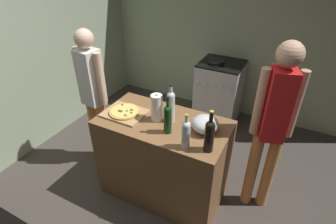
{
  "coord_description": "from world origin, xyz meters",
  "views": [
    {
      "loc": [
        1.05,
        -1.1,
        2.34
      ],
      "look_at": [
        0.06,
        0.8,
        0.98
      ],
      "focal_mm": 28.38,
      "sensor_mm": 36.0,
      "label": 1
    }
  ],
  "objects_px": {
    "pizza": "(125,111)",
    "person_in_red": "(272,124)",
    "paper_towel_roll": "(157,108)",
    "wine_bottle_green": "(209,134)",
    "wine_bottle_dark": "(186,133)",
    "person_in_stripes": "(93,92)",
    "stove": "(219,92)",
    "wine_bottle_amber": "(171,105)",
    "wine_bottle_clear": "(168,118)",
    "mixing_bowl": "(205,124)"
  },
  "relations": [
    {
      "from": "wine_bottle_amber",
      "to": "person_in_red",
      "type": "xyz_separation_m",
      "value": [
        0.86,
        0.26,
        -0.09
      ]
    },
    {
      "from": "pizza",
      "to": "stove",
      "type": "relative_size",
      "value": 0.31
    },
    {
      "from": "wine_bottle_amber",
      "to": "person_in_red",
      "type": "height_order",
      "value": "person_in_red"
    },
    {
      "from": "person_in_red",
      "to": "pizza",
      "type": "bearing_deg",
      "value": -164.52
    },
    {
      "from": "wine_bottle_clear",
      "to": "person_in_red",
      "type": "relative_size",
      "value": 0.2
    },
    {
      "from": "paper_towel_roll",
      "to": "wine_bottle_dark",
      "type": "height_order",
      "value": "wine_bottle_dark"
    },
    {
      "from": "mixing_bowl",
      "to": "paper_towel_roll",
      "type": "bearing_deg",
      "value": -175.63
    },
    {
      "from": "wine_bottle_green",
      "to": "stove",
      "type": "bearing_deg",
      "value": 104.26
    },
    {
      "from": "pizza",
      "to": "stove",
      "type": "xyz_separation_m",
      "value": [
        0.44,
        1.71,
        -0.49
      ]
    },
    {
      "from": "mixing_bowl",
      "to": "person_in_stripes",
      "type": "distance_m",
      "value": 1.35
    },
    {
      "from": "wine_bottle_clear",
      "to": "wine_bottle_amber",
      "type": "distance_m",
      "value": 0.18
    },
    {
      "from": "wine_bottle_amber",
      "to": "wine_bottle_dark",
      "type": "xyz_separation_m",
      "value": [
        0.28,
        -0.28,
        -0.03
      ]
    },
    {
      "from": "pizza",
      "to": "person_in_stripes",
      "type": "bearing_deg",
      "value": 161.95
    },
    {
      "from": "wine_bottle_amber",
      "to": "stove",
      "type": "distance_m",
      "value": 1.72
    },
    {
      "from": "pizza",
      "to": "stove",
      "type": "bearing_deg",
      "value": 75.48
    },
    {
      "from": "wine_bottle_green",
      "to": "stove",
      "type": "height_order",
      "value": "wine_bottle_green"
    },
    {
      "from": "wine_bottle_dark",
      "to": "wine_bottle_amber",
      "type": "bearing_deg",
      "value": 134.65
    },
    {
      "from": "wine_bottle_amber",
      "to": "person_in_red",
      "type": "bearing_deg",
      "value": 16.86
    },
    {
      "from": "paper_towel_roll",
      "to": "person_in_red",
      "type": "distance_m",
      "value": 1.03
    },
    {
      "from": "wine_bottle_green",
      "to": "stove",
      "type": "distance_m",
      "value": 2.0
    },
    {
      "from": "pizza",
      "to": "person_in_stripes",
      "type": "height_order",
      "value": "person_in_stripes"
    },
    {
      "from": "mixing_bowl",
      "to": "person_in_stripes",
      "type": "xyz_separation_m",
      "value": [
        -1.35,
        0.08,
        -0.05
      ]
    },
    {
      "from": "pizza",
      "to": "wine_bottle_amber",
      "type": "relative_size",
      "value": 0.8
    },
    {
      "from": "stove",
      "to": "person_in_red",
      "type": "bearing_deg",
      "value": -56.97
    },
    {
      "from": "wine_bottle_dark",
      "to": "person_in_red",
      "type": "bearing_deg",
      "value": 43.05
    },
    {
      "from": "pizza",
      "to": "person_in_red",
      "type": "relative_size",
      "value": 0.17
    },
    {
      "from": "wine_bottle_dark",
      "to": "pizza",
      "type": "bearing_deg",
      "value": 166.13
    },
    {
      "from": "wine_bottle_clear",
      "to": "stove",
      "type": "xyz_separation_m",
      "value": [
        -0.07,
        1.78,
        -0.61
      ]
    },
    {
      "from": "wine_bottle_amber",
      "to": "person_in_red",
      "type": "distance_m",
      "value": 0.91
    },
    {
      "from": "wine_bottle_dark",
      "to": "stove",
      "type": "relative_size",
      "value": 0.32
    },
    {
      "from": "mixing_bowl",
      "to": "wine_bottle_green",
      "type": "relative_size",
      "value": 0.65
    },
    {
      "from": "stove",
      "to": "pizza",
      "type": "bearing_deg",
      "value": -104.52
    },
    {
      "from": "wine_bottle_green",
      "to": "wine_bottle_amber",
      "type": "distance_m",
      "value": 0.51
    },
    {
      "from": "pizza",
      "to": "wine_bottle_dark",
      "type": "bearing_deg",
      "value": -13.87
    },
    {
      "from": "wine_bottle_dark",
      "to": "person_in_stripes",
      "type": "distance_m",
      "value": 1.34
    },
    {
      "from": "person_in_stripes",
      "to": "person_in_red",
      "type": "relative_size",
      "value": 0.94
    },
    {
      "from": "paper_towel_roll",
      "to": "wine_bottle_green",
      "type": "relative_size",
      "value": 0.72
    },
    {
      "from": "wine_bottle_clear",
      "to": "person_in_red",
      "type": "distance_m",
      "value": 0.92
    },
    {
      "from": "wine_bottle_green",
      "to": "wine_bottle_clear",
      "type": "relative_size",
      "value": 1.05
    },
    {
      "from": "pizza",
      "to": "wine_bottle_dark",
      "type": "distance_m",
      "value": 0.76
    },
    {
      "from": "pizza",
      "to": "wine_bottle_amber",
      "type": "bearing_deg",
      "value": 12.78
    },
    {
      "from": "paper_towel_roll",
      "to": "wine_bottle_dark",
      "type": "bearing_deg",
      "value": -31.0
    },
    {
      "from": "pizza",
      "to": "person_in_red",
      "type": "bearing_deg",
      "value": 15.48
    },
    {
      "from": "paper_towel_roll",
      "to": "wine_bottle_amber",
      "type": "relative_size",
      "value": 0.71
    },
    {
      "from": "wine_bottle_clear",
      "to": "person_in_stripes",
      "type": "bearing_deg",
      "value": 166.92
    },
    {
      "from": "pizza",
      "to": "person_in_stripes",
      "type": "relative_size",
      "value": 0.18
    },
    {
      "from": "paper_towel_roll",
      "to": "pizza",
      "type": "bearing_deg",
      "value": -169.27
    },
    {
      "from": "paper_towel_roll",
      "to": "person_in_red",
      "type": "relative_size",
      "value": 0.15
    },
    {
      "from": "wine_bottle_clear",
      "to": "stove",
      "type": "bearing_deg",
      "value": 92.15
    },
    {
      "from": "person_in_red",
      "to": "mixing_bowl",
      "type": "bearing_deg",
      "value": -153.01
    }
  ]
}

